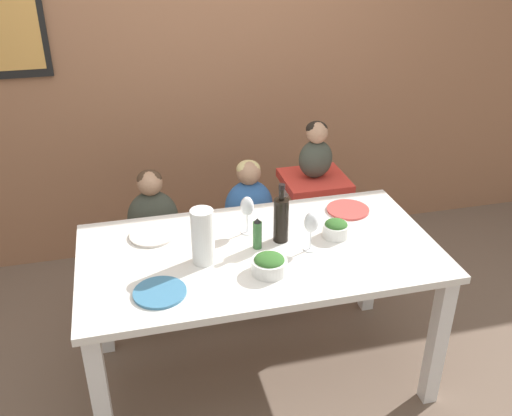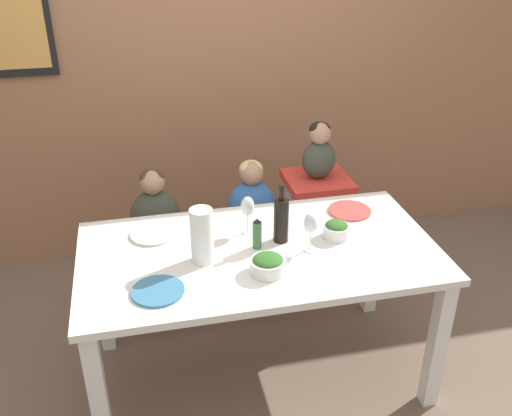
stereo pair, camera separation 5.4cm
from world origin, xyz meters
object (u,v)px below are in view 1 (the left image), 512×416
Objects in this scene: paper_towel_roll at (203,236)px; dinner_plate_back_right at (348,210)px; wine_glass_far at (247,207)px; dinner_plate_front_left at (160,292)px; wine_bottle at (281,218)px; dinner_plate_back_left at (153,235)px; salad_bowl_small at (336,228)px; person_baby_right at (316,150)px; person_child_left at (152,211)px; person_child_center at (249,200)px; chair_far_left at (156,253)px; wine_glass_near at (311,224)px; chair_right_highchair at (313,202)px; salad_bowl_large at (269,264)px; chair_far_center at (249,241)px.

dinner_plate_back_right is (0.80, 0.29, -0.12)m from paper_towel_roll.
wine_glass_far is 0.87× the size of dinner_plate_front_left.
wine_bottle is 0.17m from wine_glass_far.
dinner_plate_back_left is at bearing -179.13° from dinner_plate_back_right.
salad_bowl_small is 0.58× the size of dinner_plate_back_left.
salad_bowl_small is (-0.12, -0.64, -0.13)m from person_baby_right.
wine_glass_far is (0.24, 0.20, 0.01)m from paper_towel_roll.
person_child_left is 0.55m from person_child_center.
dinner_plate_back_left is at bearing -93.76° from chair_far_left.
wine_glass_near reaches higher than chair_far_left.
wine_glass_far is (-0.24, 0.22, 0.00)m from wine_glass_near.
wine_glass_far reaches higher than chair_right_highchair.
person_baby_right is at bearing 94.65° from dinner_plate_back_right.
chair_far_center is at bearing 82.38° from salad_bowl_large.
salad_bowl_large is 0.71× the size of dinner_plate_back_left.
person_child_center is 2.32× the size of wine_glass_near.
person_child_left is at bearing 90.00° from chair_far_left.
chair_right_highchair is 2.27× the size of person_baby_right.
chair_far_left is 1.04m from salad_bowl_large.
salad_bowl_large is at bearing -120.46° from person_baby_right.
person_baby_right is 1.30× the size of paper_towel_roll.
person_child_center is 0.61m from dinner_plate_back_right.
chair_right_highchair is 3.97× the size of wine_glass_far.
person_child_left is at bearing 179.93° from chair_far_center.
person_baby_right reaches higher than dinner_plate_front_left.
person_child_left is (-0.00, 0.00, 0.27)m from chair_far_left.
person_child_left is 0.85m from wine_bottle.
paper_towel_roll is (-0.76, -0.71, 0.29)m from chair_right_highchair.
wine_glass_far is 0.61m from dinner_plate_front_left.
salad_bowl_small reaches higher than chair_far_left.
paper_towel_roll is (0.17, -0.71, 0.49)m from chair_far_left.
dinner_plate_back_left is at bearing -93.75° from person_child_left.
wine_bottle is at bearing 133.90° from wine_glass_near.
chair_far_center is (0.55, 0.00, 0.00)m from chair_far_left.
person_child_left reaches higher than chair_far_left.
dinner_plate_back_right is at bearing 44.61° from wine_glass_near.
salad_bowl_large is (-0.11, -0.86, 0.14)m from person_child_center.
person_child_center is at bearing 90.00° from chair_far_center.
wine_glass_near is at bearing -47.75° from person_child_left.
salad_bowl_large reaches higher than chair_far_center.
dinner_plate_back_right is at bearing 39.06° from salad_bowl_large.
salad_bowl_large is at bearing -150.11° from wine_glass_near.
salad_bowl_large is (0.43, -0.86, 0.14)m from person_child_left.
wine_glass_far is at bearing -50.62° from chair_far_left.
person_child_center is at bearing 98.94° from wine_glass_near.
chair_right_highchair is at bearing 24.28° from dinner_plate_back_left.
chair_right_highchair is 0.78m from wine_glass_far.
chair_far_center is 0.27m from person_child_center.
paper_towel_roll is at bearing -137.17° from chair_right_highchair.
person_child_center is at bearing 0.00° from person_child_left.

